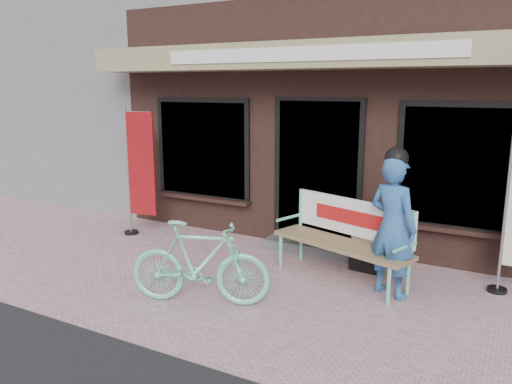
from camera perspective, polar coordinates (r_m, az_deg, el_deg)
The scene contains 8 objects.
ground at distance 5.86m, azimuth -0.54°, elevation -11.68°, with size 70.00×70.00×0.00m, color #C999A3.
storefront at distance 10.02m, azimuth 13.84°, elevation 15.33°, with size 7.00×6.77×6.00m.
neighbor_left_near at distance 15.10m, azimuth -19.62°, elevation 14.57°, with size 10.00×7.00×6.40m, color slate.
bench at distance 6.26m, azimuth 10.21°, elevation -4.64°, with size 1.88×1.00×0.99m.
person at distance 5.81m, azimuth 15.36°, elevation -3.55°, with size 0.69×0.58×1.71m.
bicycle at distance 5.52m, azimuth -6.46°, elevation -8.05°, with size 0.44×1.56×0.94m, color #6ED7AE.
nobori_red at distance 8.05m, azimuth -13.21°, elevation 2.39°, with size 0.61×0.25×2.04m.
menu_stand at distance 6.53m, azimuth 12.51°, elevation -5.28°, with size 0.44×0.15×0.87m.
Camera 1 is at (2.60, -4.69, 2.36)m, focal length 35.00 mm.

